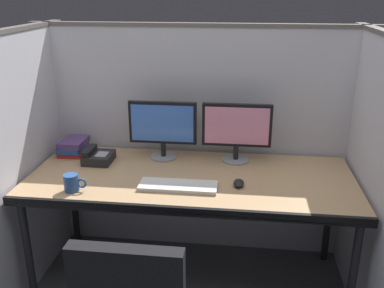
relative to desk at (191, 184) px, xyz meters
name	(u,v)px	position (x,y,z in m)	size (l,w,h in m)	color
cubicle_partition_rear	(199,142)	(0.00, 0.46, 0.10)	(2.21, 0.06, 1.57)	silver
cubicle_partition_left	(21,167)	(-0.99, -0.09, 0.10)	(0.06, 1.41, 1.57)	silver
cubicle_partition_right	(373,184)	(0.99, -0.09, 0.10)	(0.06, 1.41, 1.57)	silver
desk	(191,184)	(0.00, 0.00, 0.00)	(1.90, 0.80, 0.74)	tan
monitor_left	(163,126)	(-0.21, 0.27, 0.27)	(0.43, 0.17, 0.37)	gray
monitor_right	(237,129)	(0.25, 0.27, 0.27)	(0.43, 0.17, 0.37)	gray
keyboard_main	(178,186)	(-0.05, -0.16, 0.06)	(0.43, 0.15, 0.02)	silver
computer_mouse	(239,183)	(0.28, -0.09, 0.07)	(0.06, 0.10, 0.04)	black
desk_phone	(98,157)	(-0.61, 0.15, 0.08)	(0.17, 0.19, 0.09)	black
book_stack	(73,146)	(-0.82, 0.27, 0.10)	(0.16, 0.22, 0.10)	#B22626
coffee_mug	(72,183)	(-0.62, -0.26, 0.10)	(0.13, 0.08, 0.09)	#264C8C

